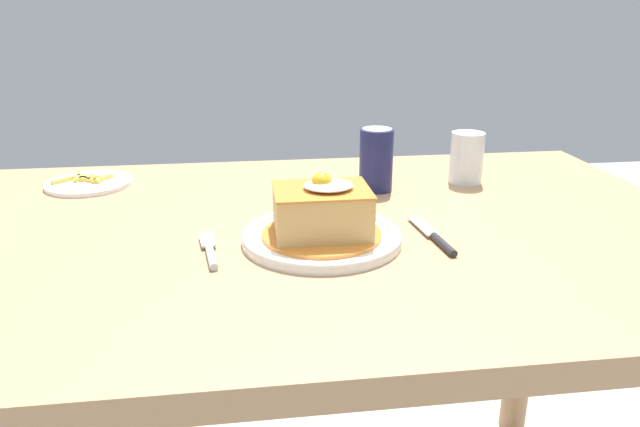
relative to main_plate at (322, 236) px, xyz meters
The scene contains 8 objects.
dining_table 0.14m from the main_plate, 118.65° to the left, with size 1.45×0.88×0.77m.
main_plate is the anchor object (origin of this frame).
sandwich_meal 0.04m from the main_plate, 17.52° to the right, with size 0.19×0.19×0.10m.
fork 0.17m from the main_plate, behind, with size 0.03×0.14×0.01m.
knife 0.18m from the main_plate, ahead, with size 0.03×0.17×0.01m.
soda_can 0.30m from the main_plate, 60.71° to the left, with size 0.07×0.07×0.12m.
drinking_glass 0.44m from the main_plate, 39.66° to the left, with size 0.07×0.07×0.10m.
side_plate_fries 0.56m from the main_plate, 140.11° to the left, with size 0.17×0.17×0.02m.
Camera 1 is at (-0.08, -0.93, 1.13)m, focal length 33.25 mm.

